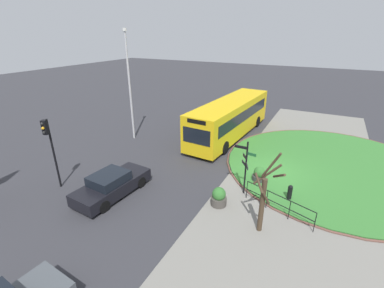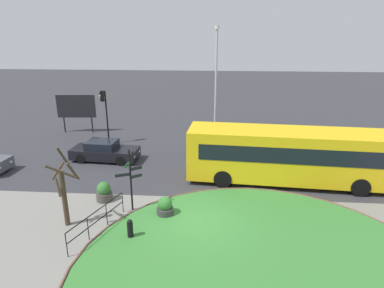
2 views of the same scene
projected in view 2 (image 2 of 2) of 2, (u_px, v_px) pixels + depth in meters
ground at (197, 223)px, 15.30m from camera, size 120.00×120.00×0.00m
sidewalk_paving at (194, 247)px, 13.60m from camera, size 32.00×8.41×0.02m
grass_island at (264, 278)px, 11.80m from camera, size 13.92×13.92×0.10m
grass_kerb_ring at (264, 278)px, 11.80m from camera, size 14.23×14.23×0.11m
signpost_directional at (131, 176)px, 15.84m from camera, size 1.16×1.21×3.13m
bollard_foreground at (130, 229)px, 14.00m from camera, size 0.25×0.25×0.91m
railing_grass_edge at (97, 218)px, 14.36m from camera, size 1.28×3.50×1.06m
bus_yellow at (289, 155)px, 18.88m from camera, size 11.44×3.42×3.07m
car_near_lane at (105, 151)px, 22.48m from camera, size 4.52×2.09×1.35m
traffic_light_near at (104, 106)px, 24.85m from camera, size 0.48×0.32×4.11m
lamppost_tall at (216, 83)px, 24.83m from camera, size 0.32×0.32×8.60m
billboard_left at (76, 107)px, 28.12m from camera, size 3.23×0.41×3.23m
planter_near_signpost at (165, 207)px, 15.75m from camera, size 0.79×0.79×0.96m
planter_kerbside at (104, 192)px, 17.15m from camera, size 0.82×0.82×1.03m
street_tree_bare at (64, 190)px, 14.52m from camera, size 1.29×1.41×3.88m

